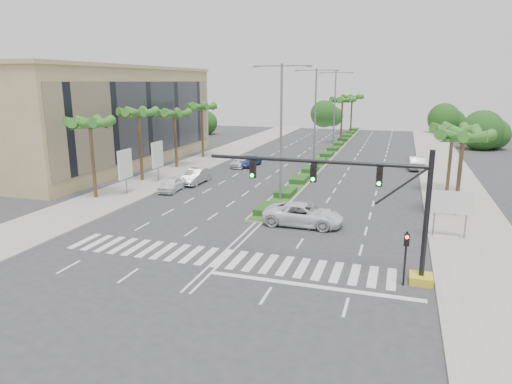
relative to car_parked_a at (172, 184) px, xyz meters
The scene contains 28 objects.
ground 18.58m from the car_parked_a, 52.74° to the right, with size 160.00×160.00×0.00m, color #333335.
footpath_right 26.96m from the car_parked_a, 11.17° to the left, with size 6.00×120.00×0.15m, color gray.
footpath_left 6.58m from the car_parked_a, 127.16° to the left, with size 6.00×120.00×0.15m, color gray.
median 32.25m from the car_parked_a, 69.59° to the left, with size 2.20×75.00×0.20m, color gray.
median_grass 32.25m from the car_parked_a, 69.59° to the left, with size 1.80×75.00×0.04m, color #2D551D.
building 19.28m from the car_parked_a, 142.75° to the left, with size 12.00×36.00×12.00m, color tan.
signal_gantry 25.44m from the car_parked_a, 35.77° to the right, with size 12.60×1.20×7.20m.
pedestrian_signal 26.79m from the car_parked_a, 35.28° to the right, with size 0.28×0.36×3.00m.
direction_sign 25.72m from the car_parked_a, 15.34° to the right, with size 2.70×0.11×3.40m.
billboard_near 4.85m from the car_parked_a, 139.51° to the right, with size 0.18×2.10×4.35m.
billboard_far 5.11m from the car_parked_a, 135.32° to the left, with size 0.18×2.10×4.35m.
palm_left_near 9.30m from the car_parked_a, 137.72° to the right, with size 4.57×4.68×7.55m.
palm_left_mid 8.87m from the car_parked_a, 148.51° to the left, with size 4.57×4.68×7.95m.
palm_left_far 13.68m from the car_parked_a, 115.10° to the left, with size 4.57×4.68×7.35m.
palm_left_end 20.87m from the car_parked_a, 105.30° to the left, with size 4.57×4.68×7.75m.
palm_right_near 26.34m from the car_parked_a, ahead, with size 4.57×4.68×7.05m.
palm_right_far 27.24m from the car_parked_a, 15.67° to the left, with size 4.57×4.68×6.75m.
palm_median_a 42.26m from the car_parked_a, 74.38° to the left, with size 4.57×4.68×8.05m.
palm_median_b 56.72m from the car_parked_a, 78.49° to the left, with size 4.57×4.68×8.05m.
streetlight_near 12.82m from the car_parked_a, ahead, with size 5.10×0.25×12.00m.
streetlight_mid 19.89m from the car_parked_a, 53.55° to the left, with size 5.10×0.25×12.00m.
streetlight_far 33.74m from the car_parked_a, 70.19° to the left, with size 5.10×0.25×12.00m.
car_parked_a is the anchor object (origin of this frame).
car_parked_b 3.98m from the car_parked_a, 78.88° to the left, with size 1.65×4.73×1.56m, color #A6A6AB.
car_parked_c 15.31m from the car_parked_a, 79.70° to the left, with size 2.23×4.85×1.35m, color #2D3F8B.
car_parked_d 14.77m from the car_parked_a, 81.64° to the left, with size 1.82×4.47×1.30m, color silver.
car_crossing 16.11m from the car_parked_a, 24.86° to the right, with size 2.75×5.96×1.66m, color white.
car_right 30.21m from the car_parked_a, 40.30° to the left, with size 1.72×4.94×1.63m, color #B4B3B8.
Camera 1 is at (9.96, -24.28, 10.54)m, focal length 32.00 mm.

